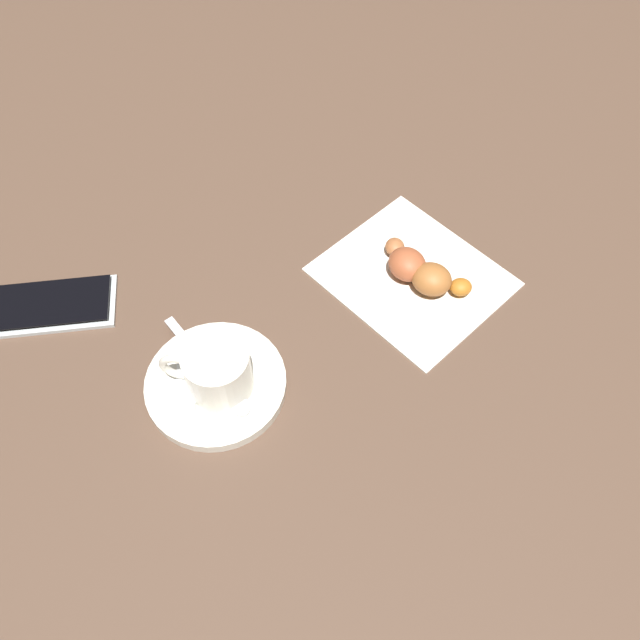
{
  "coord_description": "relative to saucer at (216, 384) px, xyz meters",
  "views": [
    {
      "loc": [
        0.22,
        0.3,
        0.56
      ],
      "look_at": [
        0.02,
        -0.01,
        0.02
      ],
      "focal_mm": 37.12,
      "sensor_mm": 36.0,
      "label": 1
    }
  ],
  "objects": [
    {
      "name": "ground_plane",
      "position": [
        -0.14,
        0.01,
        -0.01
      ],
      "size": [
        1.8,
        1.8,
        0.0
      ],
      "primitive_type": "plane",
      "color": "#4C372A"
    },
    {
      "name": "saucer",
      "position": [
        0.0,
        0.0,
        0.0
      ],
      "size": [
        0.13,
        0.13,
        0.01
      ],
      "primitive_type": "cylinder",
      "color": "silver",
      "rests_on": "ground"
    },
    {
      "name": "espresso_cup",
      "position": [
        -0.0,
        0.01,
        0.03
      ],
      "size": [
        0.08,
        0.07,
        0.05
      ],
      "color": "silver",
      "rests_on": "saucer"
    },
    {
      "name": "teaspoon",
      "position": [
        -0.0,
        0.0,
        0.01
      ],
      "size": [
        0.03,
        0.14,
        0.01
      ],
      "color": "silver",
      "rests_on": "saucer"
    },
    {
      "name": "sugar_packet",
      "position": [
        0.03,
        -0.01,
        0.01
      ],
      "size": [
        0.05,
        0.07,
        0.01
      ],
      "primitive_type": "cube",
      "rotation": [
        0.0,
        0.0,
        7.36
      ],
      "color": "white",
      "rests_on": "saucer"
    },
    {
      "name": "napkin",
      "position": [
        -0.24,
        -0.01,
        -0.0
      ],
      "size": [
        0.19,
        0.21,
        0.0
      ],
      "primitive_type": "cube",
      "rotation": [
        0.0,
        0.0,
        0.19
      ],
      "color": "silver",
      "rests_on": "ground"
    },
    {
      "name": "croissant",
      "position": [
        -0.24,
        0.0,
        0.01
      ],
      "size": [
        0.07,
        0.11,
        0.03
      ],
      "color": "#9A5932",
      "rests_on": "napkin"
    },
    {
      "name": "cell_phone",
      "position": [
        0.1,
        -0.17,
        -0.0
      ],
      "size": [
        0.15,
        0.11,
        0.01
      ],
      "color": "#B3BABA",
      "rests_on": "ground"
    }
  ]
}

